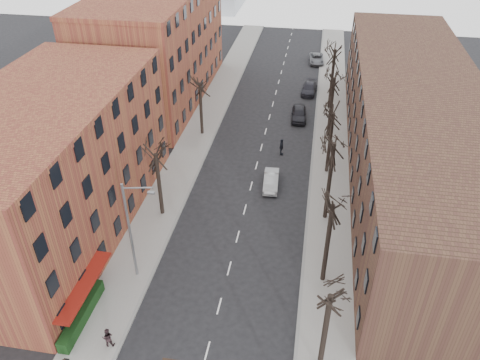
% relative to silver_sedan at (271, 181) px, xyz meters
% --- Properties ---
extents(sidewalk_left, '(4.00, 90.00, 0.15)m').
position_rel_silver_sedan_xyz_m(sidewalk_left, '(-10.01, 10.70, -0.62)').
color(sidewalk_left, gray).
rests_on(sidewalk_left, ground).
extents(sidewalk_right, '(4.00, 90.00, 0.15)m').
position_rel_silver_sedan_xyz_m(sidewalk_right, '(5.99, 10.70, -0.62)').
color(sidewalk_right, gray).
rests_on(sidewalk_right, ground).
extents(building_left_near, '(12.00, 26.00, 12.00)m').
position_rel_silver_sedan_xyz_m(building_left_near, '(-18.01, -9.30, 5.31)').
color(building_left_near, brown).
rests_on(building_left_near, ground).
extents(building_left_far, '(12.00, 28.00, 14.00)m').
position_rel_silver_sedan_xyz_m(building_left_far, '(-18.01, 19.70, 6.31)').
color(building_left_far, brown).
rests_on(building_left_far, ground).
extents(building_right, '(12.00, 50.00, 10.00)m').
position_rel_silver_sedan_xyz_m(building_right, '(13.99, 5.70, 4.31)').
color(building_right, '#4D3324').
rests_on(building_right, ground).
extents(awning_left, '(1.20, 7.00, 0.15)m').
position_rel_silver_sedan_xyz_m(awning_left, '(-11.41, -18.30, -0.69)').
color(awning_left, maroon).
rests_on(awning_left, ground).
extents(hedge, '(0.80, 6.00, 1.00)m').
position_rel_silver_sedan_xyz_m(hedge, '(-11.51, -19.30, -0.04)').
color(hedge, '#163813').
rests_on(hedge, sidewalk_left).
extents(tree_right_b, '(5.20, 5.20, 10.80)m').
position_rel_silver_sedan_xyz_m(tree_right_b, '(5.59, -12.30, -0.69)').
color(tree_right_b, black).
rests_on(tree_right_b, ground).
extents(tree_right_c, '(5.20, 5.20, 11.60)m').
position_rel_silver_sedan_xyz_m(tree_right_c, '(5.59, -4.30, -0.69)').
color(tree_right_c, black).
rests_on(tree_right_c, ground).
extents(tree_right_d, '(5.20, 5.20, 10.00)m').
position_rel_silver_sedan_xyz_m(tree_right_d, '(5.59, 3.70, -0.69)').
color(tree_right_d, black).
rests_on(tree_right_d, ground).
extents(tree_right_e, '(5.20, 5.20, 10.80)m').
position_rel_silver_sedan_xyz_m(tree_right_e, '(5.59, 11.70, -0.69)').
color(tree_right_e, black).
rests_on(tree_right_e, ground).
extents(tree_right_f, '(5.20, 5.20, 11.60)m').
position_rel_silver_sedan_xyz_m(tree_right_f, '(5.59, 19.70, -0.69)').
color(tree_right_f, black).
rests_on(tree_right_f, ground).
extents(tree_left_a, '(5.20, 5.20, 9.50)m').
position_rel_silver_sedan_xyz_m(tree_left_a, '(-9.61, -6.30, -0.69)').
color(tree_left_a, black).
rests_on(tree_left_a, ground).
extents(tree_left_b, '(5.20, 5.20, 9.50)m').
position_rel_silver_sedan_xyz_m(tree_left_b, '(-9.61, 9.70, -0.69)').
color(tree_left_b, black).
rests_on(tree_left_b, ground).
extents(streetlight, '(2.45, 0.22, 9.03)m').
position_rel_silver_sedan_xyz_m(streetlight, '(-9.04, -14.30, 4.32)').
color(streetlight, slate).
rests_on(streetlight, ground).
extents(silver_sedan, '(1.71, 4.28, 1.38)m').
position_rel_silver_sedan_xyz_m(silver_sedan, '(0.00, 0.00, 0.00)').
color(silver_sedan, '#A2A5A9').
rests_on(silver_sedan, ground).
extents(parked_car_near, '(2.16, 4.78, 1.59)m').
position_rel_silver_sedan_xyz_m(parked_car_near, '(1.79, 15.72, 0.11)').
color(parked_car_near, black).
rests_on(parked_car_near, ground).
extents(parked_car_mid, '(2.31, 4.88, 1.37)m').
position_rel_silver_sedan_xyz_m(parked_car_mid, '(2.69, 24.34, -0.01)').
color(parked_car_mid, black).
rests_on(parked_car_mid, ground).
extents(parked_car_far, '(2.63, 5.10, 1.38)m').
position_rel_silver_sedan_xyz_m(parked_car_far, '(3.29, 36.86, -0.00)').
color(parked_car_far, slate).
rests_on(parked_car_far, ground).
extents(pedestrian_b, '(0.90, 0.78, 1.60)m').
position_rel_silver_sedan_xyz_m(pedestrian_b, '(-8.76, -21.04, 0.26)').
color(pedestrian_b, black).
rests_on(pedestrian_b, sidewalk_left).
extents(pedestrian_crossing, '(0.58, 1.20, 1.98)m').
position_rel_silver_sedan_xyz_m(pedestrian_crossing, '(0.41, 6.48, 0.30)').
color(pedestrian_crossing, black).
rests_on(pedestrian_crossing, ground).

